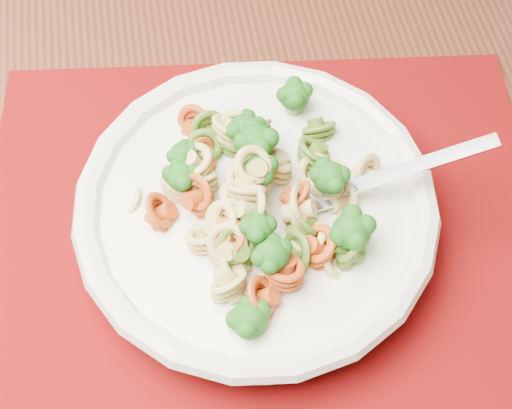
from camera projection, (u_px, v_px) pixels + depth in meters
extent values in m
cube|color=#532817|center=(157.00, 134.00, 0.63)|extent=(1.58, 1.04, 0.04)
cube|color=#660408|center=(264.00, 231.00, 0.55)|extent=(0.49, 0.40, 0.00)
cylinder|color=silver|center=(256.00, 227.00, 0.55)|extent=(0.11, 0.11, 0.01)
cylinder|color=silver|center=(256.00, 215.00, 0.53)|extent=(0.25, 0.25, 0.03)
torus|color=silver|center=(256.00, 204.00, 0.52)|extent=(0.27, 0.27, 0.02)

